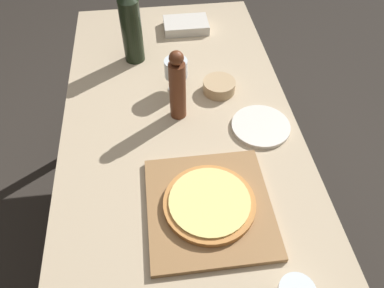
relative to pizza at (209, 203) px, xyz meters
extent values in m
plane|color=#2D2823|center=(-0.05, 0.28, -0.79)|extent=(12.00, 12.00, 0.00)
cube|color=tan|center=(-0.05, 0.28, -0.04)|extent=(0.81, 1.76, 0.03)
cylinder|color=brown|center=(-0.39, 1.10, -0.43)|extent=(0.06, 0.06, 0.73)
cylinder|color=brown|center=(0.30, 1.10, -0.43)|extent=(0.06, 0.06, 0.73)
cube|color=olive|center=(0.00, 0.00, -0.02)|extent=(0.35, 0.37, 0.02)
cylinder|color=#BC7A3D|center=(0.00, 0.00, 0.00)|extent=(0.26, 0.26, 0.02)
cylinder|color=#EAD67A|center=(0.00, 0.00, 0.01)|extent=(0.23, 0.23, 0.01)
cylinder|color=black|center=(-0.19, 0.75, 0.10)|extent=(0.08, 0.08, 0.25)
cylinder|color=#5B2D19|center=(-0.05, 0.40, 0.08)|extent=(0.06, 0.06, 0.22)
sphere|color=#5B2D19|center=(-0.05, 0.40, 0.21)|extent=(0.05, 0.05, 0.05)
cylinder|color=silver|center=(-0.04, 0.53, -0.03)|extent=(0.06, 0.06, 0.00)
cylinder|color=silver|center=(-0.04, 0.53, 0.01)|extent=(0.01, 0.01, 0.06)
cylinder|color=silver|center=(-0.04, 0.53, 0.07)|extent=(0.08, 0.08, 0.07)
cylinder|color=tan|center=(0.12, 0.50, -0.01)|extent=(0.12, 0.12, 0.04)
cylinder|color=silver|center=(0.23, 0.30, -0.02)|extent=(0.20, 0.20, 0.01)
cube|color=beige|center=(0.04, 0.95, -0.01)|extent=(0.20, 0.13, 0.04)
camera|label=1|loc=(-0.12, -0.56, 0.90)|focal=35.00mm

